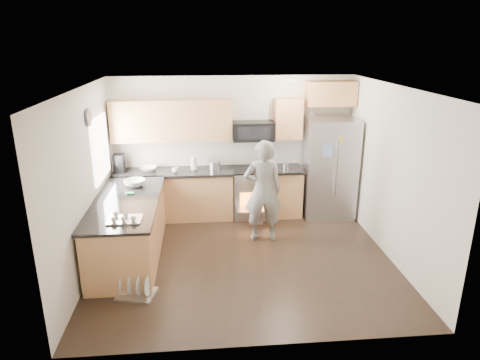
{
  "coord_description": "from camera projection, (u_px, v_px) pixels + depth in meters",
  "views": [
    {
      "loc": [
        -0.59,
        -5.88,
        3.24
      ],
      "look_at": [
        -0.01,
        0.5,
        1.11
      ],
      "focal_mm": 32.0,
      "sensor_mm": 36.0,
      "label": 1
    }
  ],
  "objects": [
    {
      "name": "peninsula",
      "position": [
        129.0,
        228.0,
        6.57
      ],
      "size": [
        0.96,
        2.36,
        1.03
      ],
      "color": "#BC794B",
      "rests_on": "ground"
    },
    {
      "name": "back_cabinet_run",
      "position": [
        203.0,
        167.0,
        7.92
      ],
      "size": [
        4.45,
        0.64,
        2.5
      ],
      "color": "#BC794B",
      "rests_on": "ground"
    },
    {
      "name": "refrigerator",
      "position": [
        330.0,
        168.0,
        7.96
      ],
      "size": [
        0.97,
        0.78,
        1.87
      ],
      "rotation": [
        0.0,
        0.0,
        -0.08
      ],
      "color": "#B7B7BC",
      "rests_on": "ground"
    },
    {
      "name": "person",
      "position": [
        263.0,
        191.0,
        7.0
      ],
      "size": [
        0.63,
        0.41,
        1.72
      ],
      "primitive_type": "imported",
      "rotation": [
        0.0,
        0.0,
        3.15
      ],
      "color": "gray",
      "rests_on": "ground"
    },
    {
      "name": "room_shell",
      "position": [
        241.0,
        153.0,
        6.11
      ],
      "size": [
        4.54,
        4.04,
        2.62
      ],
      "color": "beige",
      "rests_on": "ground"
    },
    {
      "name": "dish_rack",
      "position": [
        136.0,
        290.0,
        5.65
      ],
      "size": [
        0.56,
        0.49,
        0.3
      ],
      "rotation": [
        0.0,
        0.0,
        -0.26
      ],
      "color": "#B7B7BC",
      "rests_on": "ground"
    },
    {
      "name": "stove_range",
      "position": [
        253.0,
        181.0,
        8.04
      ],
      "size": [
        0.76,
        0.97,
        1.79
      ],
      "color": "#B7B7BC",
      "rests_on": "ground"
    },
    {
      "name": "ground",
      "position": [
        243.0,
        258.0,
        6.63
      ],
      "size": [
        4.5,
        4.5,
        0.0
      ],
      "primitive_type": "plane",
      "color": "black",
      "rests_on": "ground"
    }
  ]
}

